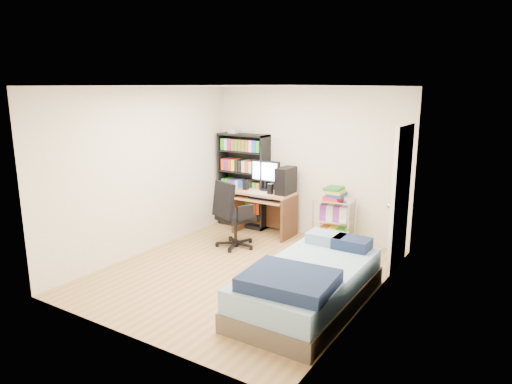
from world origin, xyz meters
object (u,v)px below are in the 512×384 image
Objects in this scene: media_shelf at (244,179)px; computer_desk at (271,196)px; bed at (308,284)px; office_chair at (233,226)px.

media_shelf is 0.73m from computer_desk.
office_chair is at bearing 147.68° from bed.
media_shelf is 1.63× the size of office_chair.
media_shelf is at bearing 165.45° from computer_desk.
office_chair is 2.24m from bed.
bed is (1.89, -1.20, -0.07)m from office_chair.
office_chair reaches higher than bed.
office_chair is at bearing -101.14° from computer_desk.
bed is at bearing -43.37° from media_shelf.
media_shelf is 3.35m from bed.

